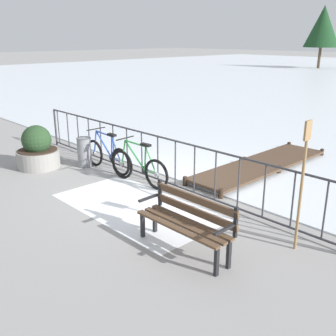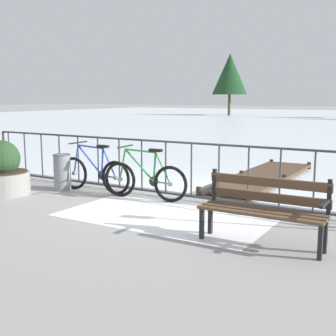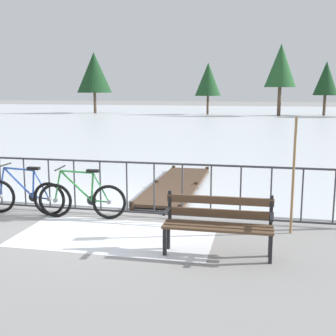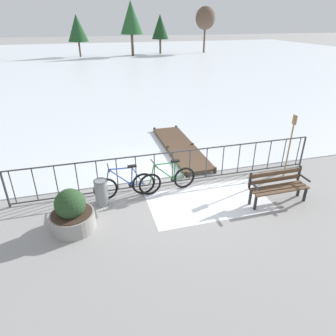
{
  "view_description": "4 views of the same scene",
  "coord_description": "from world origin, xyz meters",
  "px_view_note": "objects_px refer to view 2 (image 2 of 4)",
  "views": [
    {
      "loc": [
        6.15,
        -5.54,
        3.07
      ],
      "look_at": [
        1.23,
        -0.87,
        0.83
      ],
      "focal_mm": 42.61,
      "sensor_mm": 36.0,
      "label": 1
    },
    {
      "loc": [
        4.25,
        -6.98,
        1.87
      ],
      "look_at": [
        -0.07,
        0.2,
        0.52
      ],
      "focal_mm": 47.6,
      "sensor_mm": 36.0,
      "label": 2
    },
    {
      "loc": [
        3.04,
        -7.9,
        2.42
      ],
      "look_at": [
        1.35,
        -0.02,
        0.97
      ],
      "focal_mm": 47.06,
      "sensor_mm": 36.0,
      "label": 3
    },
    {
      "loc": [
        -2.23,
        -7.47,
        4.51
      ],
      "look_at": [
        -0.33,
        -0.71,
        0.93
      ],
      "focal_mm": 31.8,
      "sensor_mm": 36.0,
      "label": 4
    }
  ],
  "objects_px": {
    "bicycle_near_railing": "(145,180)",
    "bicycle_second": "(94,173)",
    "planter_with_shrub": "(2,172)",
    "trash_bin": "(62,172)",
    "park_bench": "(264,205)"
  },
  "relations": [
    {
      "from": "bicycle_near_railing",
      "to": "bicycle_second",
      "type": "height_order",
      "value": "same"
    },
    {
      "from": "park_bench",
      "to": "planter_with_shrub",
      "type": "relative_size",
      "value": 1.53
    },
    {
      "from": "bicycle_near_railing",
      "to": "planter_with_shrub",
      "type": "height_order",
      "value": "planter_with_shrub"
    },
    {
      "from": "bicycle_near_railing",
      "to": "bicycle_second",
      "type": "distance_m",
      "value": 1.22
    },
    {
      "from": "bicycle_second",
      "to": "planter_with_shrub",
      "type": "xyz_separation_m",
      "value": [
        -1.4,
        -1.07,
        0.06
      ]
    },
    {
      "from": "bicycle_near_railing",
      "to": "trash_bin",
      "type": "bearing_deg",
      "value": -174.4
    },
    {
      "from": "bicycle_second",
      "to": "trash_bin",
      "type": "height_order",
      "value": "bicycle_second"
    },
    {
      "from": "park_bench",
      "to": "planter_with_shrub",
      "type": "height_order",
      "value": "planter_with_shrub"
    },
    {
      "from": "planter_with_shrub",
      "to": "trash_bin",
      "type": "bearing_deg",
      "value": 49.27
    },
    {
      "from": "park_bench",
      "to": "bicycle_near_railing",
      "type": "bearing_deg",
      "value": 154.49
    },
    {
      "from": "bicycle_near_railing",
      "to": "bicycle_second",
      "type": "relative_size",
      "value": 1.0
    },
    {
      "from": "bicycle_near_railing",
      "to": "park_bench",
      "type": "bearing_deg",
      "value": -25.51
    },
    {
      "from": "bicycle_second",
      "to": "park_bench",
      "type": "height_order",
      "value": "bicycle_second"
    },
    {
      "from": "planter_with_shrub",
      "to": "bicycle_second",
      "type": "bearing_deg",
      "value": 37.54
    },
    {
      "from": "trash_bin",
      "to": "planter_with_shrub",
      "type": "bearing_deg",
      "value": -130.73
    }
  ]
}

